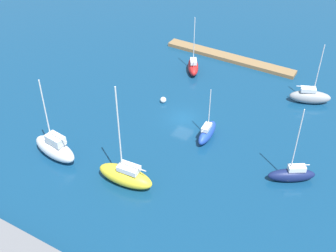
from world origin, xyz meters
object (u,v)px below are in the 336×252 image
pier_dock (229,58)px  sailboat_white_lone_north (55,148)px  sailboat_gray_lone_south (310,96)px  sailboat_blue_by_breakwater (207,132)px  sailboat_yellow_outer_mooring (126,175)px  sailboat_red_along_channel (193,66)px  mooring_buoy_white (163,100)px  sailboat_navy_far_north (292,174)px

pier_dock → sailboat_white_lone_north: 33.77m
sailboat_gray_lone_south → sailboat_blue_by_breakwater: (9.03, 14.49, -0.07)m
sailboat_white_lone_north → sailboat_yellow_outer_mooring: sailboat_yellow_outer_mooring is taller
pier_dock → sailboat_white_lone_north: size_ratio=2.05×
sailboat_white_lone_north → sailboat_gray_lone_south: bearing=-123.5°
sailboat_red_along_channel → mooring_buoy_white: size_ratio=10.54×
sailboat_white_lone_north → sailboat_blue_by_breakwater: 18.84m
pier_dock → sailboat_navy_far_north: size_ratio=2.23×
pier_dock → mooring_buoy_white: (3.11, 16.20, 0.13)m
sailboat_white_lone_north → sailboat_blue_by_breakwater: sailboat_white_lone_north is taller
sailboat_gray_lone_south → sailboat_white_lone_north: bearing=-153.4°
sailboat_gray_lone_south → sailboat_yellow_outer_mooring: (13.44, 26.28, 0.16)m
sailboat_red_along_channel → sailboat_blue_by_breakwater: bearing=-176.5°
sailboat_red_along_channel → sailboat_gray_lone_south: bearing=-118.0°
sailboat_gray_lone_south → mooring_buoy_white: size_ratio=10.71×
sailboat_navy_far_north → sailboat_red_along_channel: bearing=-69.3°
sailboat_navy_far_north → sailboat_blue_by_breakwater: (11.61, -2.00, 0.07)m
sailboat_red_along_channel → sailboat_gray_lone_south: (-18.20, -0.65, 0.04)m
sailboat_gray_lone_south → sailboat_blue_by_breakwater: size_ratio=1.26×
sailboat_navy_far_north → sailboat_yellow_outer_mooring: size_ratio=0.77×
sailboat_blue_by_breakwater → mooring_buoy_white: size_ratio=8.47×
sailboat_blue_by_breakwater → sailboat_red_along_channel: bearing=29.5°
pier_dock → sailboat_gray_lone_south: (-14.85, 5.89, 0.75)m
sailboat_white_lone_north → sailboat_yellow_outer_mooring: bearing=-169.5°
pier_dock → sailboat_navy_far_north: (-17.43, 22.38, 0.61)m
sailboat_white_lone_north → sailboat_gray_lone_south: (-23.30, -26.79, -0.32)m
sailboat_navy_far_north → sailboat_white_lone_north: bearing=-10.3°
sailboat_yellow_outer_mooring → sailboat_navy_far_north: bearing=-152.4°
sailboat_red_along_channel → sailboat_yellow_outer_mooring: bearing=160.5°
sailboat_navy_far_north → mooring_buoy_white: 21.45m
sailboat_gray_lone_south → mooring_buoy_white: bearing=-172.5°
sailboat_white_lone_north → pier_dock: bearing=-97.0°
pier_dock → sailboat_yellow_outer_mooring: 32.22m
sailboat_yellow_outer_mooring → sailboat_red_along_channel: bearing=-83.3°
sailboat_blue_by_breakwater → mooring_buoy_white: sailboat_blue_by_breakwater is taller
sailboat_red_along_channel → sailboat_navy_far_north: size_ratio=0.90×
sailboat_gray_lone_south → sailboat_blue_by_breakwater: 17.08m
sailboat_gray_lone_south → sailboat_yellow_outer_mooring: size_ratio=0.71×
sailboat_white_lone_north → sailboat_gray_lone_south: sailboat_white_lone_north is taller
sailboat_blue_by_breakwater → sailboat_navy_far_north: bearing=-103.8°
sailboat_red_along_channel → sailboat_blue_by_breakwater: sailboat_red_along_channel is taller
sailboat_red_along_channel → mooring_buoy_white: (-0.24, 9.66, -0.58)m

